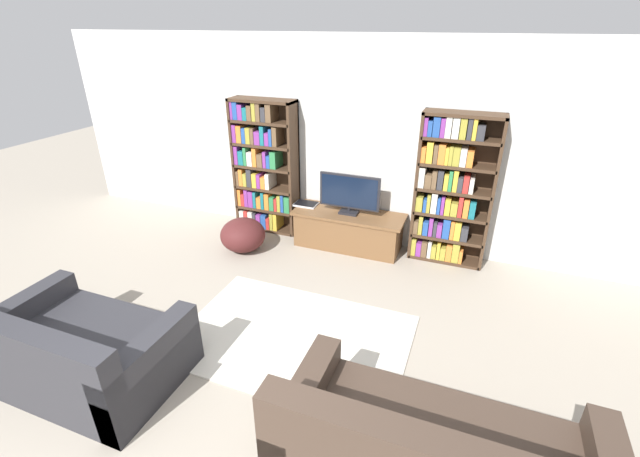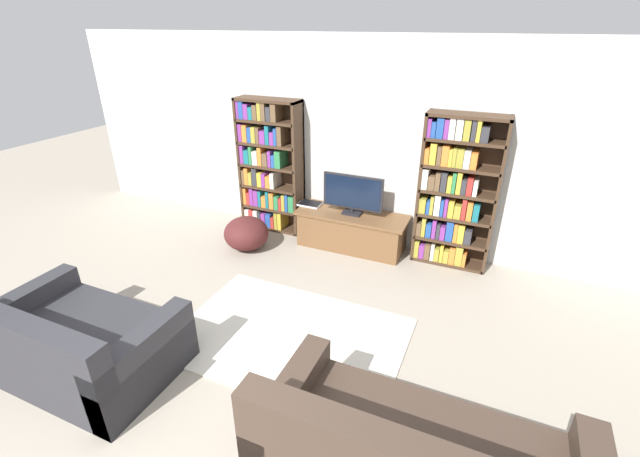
% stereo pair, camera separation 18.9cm
% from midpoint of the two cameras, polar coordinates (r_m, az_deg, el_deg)
% --- Properties ---
extents(wall_back, '(8.80, 0.06, 2.60)m').
position_cam_midpoint_polar(wall_back, '(5.54, 3.84, 11.12)').
color(wall_back, silver).
rests_on(wall_back, ground_plane).
extents(bookshelf_left, '(0.89, 0.30, 1.82)m').
position_cam_midpoint_polar(bookshelf_left, '(5.98, -8.50, 8.05)').
color(bookshelf_left, '#422D1E').
rests_on(bookshelf_left, ground_plane).
extents(bookshelf_right, '(0.89, 0.30, 1.82)m').
position_cam_midpoint_polar(bookshelf_right, '(5.27, 15.93, 4.87)').
color(bookshelf_right, '#422D1E').
rests_on(bookshelf_right, ground_plane).
extents(tv_stand, '(1.44, 0.52, 0.48)m').
position_cam_midpoint_polar(tv_stand, '(5.62, 2.83, -0.19)').
color(tv_stand, brown).
rests_on(tv_stand, ground_plane).
extents(television, '(0.78, 0.16, 0.52)m').
position_cam_midpoint_polar(television, '(5.41, 2.94, 4.70)').
color(television, black).
rests_on(television, tv_stand).
extents(laptop, '(0.30, 0.22, 0.03)m').
position_cam_midpoint_polar(laptop, '(5.77, -2.81, 3.27)').
color(laptop, silver).
rests_on(laptop, tv_stand).
extents(area_rug, '(2.13, 1.48, 0.02)m').
position_cam_midpoint_polar(area_rug, '(4.20, -4.85, -14.30)').
color(area_rug, beige).
rests_on(area_rug, ground_plane).
extents(couch_left_sectional, '(1.56, 1.00, 0.78)m').
position_cam_midpoint_polar(couch_left_sectional, '(4.19, -30.34, -14.10)').
color(couch_left_sectional, '#2D2D33').
rests_on(couch_left_sectional, ground_plane).
extents(beanbag_ottoman, '(0.58, 0.58, 0.43)m').
position_cam_midpoint_polar(beanbag_ottoman, '(5.65, -11.19, -0.85)').
color(beanbag_ottoman, '#4C1E1E').
rests_on(beanbag_ottoman, ground_plane).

